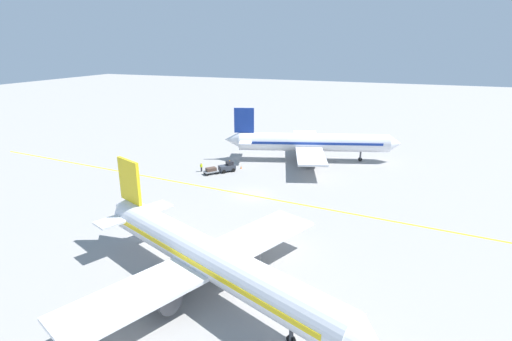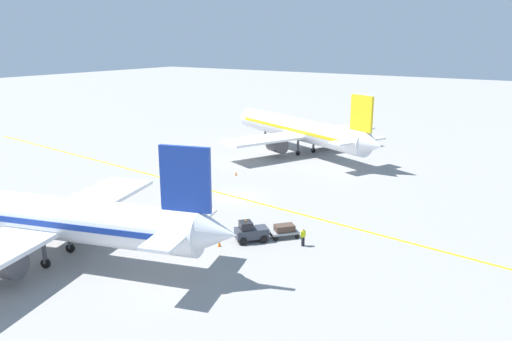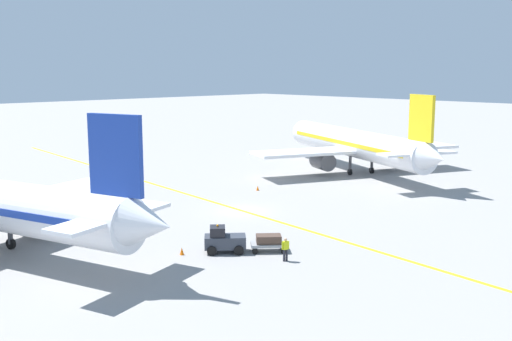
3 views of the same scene
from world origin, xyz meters
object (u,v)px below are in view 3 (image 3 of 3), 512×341
baggage_cart_trailing (269,241)px  ground_crew_worker (285,249)px  baggage_tug_dark (224,240)px  traffic_cone_near_nose (182,251)px  airplane_adjacent_stand (355,144)px  traffic_cone_mid_apron (258,188)px

baggage_cart_trailing → ground_crew_worker: 2.56m
baggage_tug_dark → baggage_cart_trailing: size_ratio=1.13×
baggage_cart_trailing → traffic_cone_near_nose: baggage_cart_trailing is taller
airplane_adjacent_stand → traffic_cone_mid_apron: size_ratio=61.71×
traffic_cone_near_nose → ground_crew_worker: bearing=-54.9°
airplane_adjacent_stand → traffic_cone_mid_apron: airplane_adjacent_stand is taller
traffic_cone_mid_apron → airplane_adjacent_stand: bearing=-0.7°
baggage_tug_dark → baggage_cart_trailing: (2.52, -2.12, -0.14)m
traffic_cone_near_nose → baggage_cart_trailing: bearing=-36.2°
airplane_adjacent_stand → traffic_cone_near_nose: 39.90m
ground_crew_worker → traffic_cone_near_nose: 7.59m
baggage_tug_dark → traffic_cone_near_nose: baggage_tug_dark is taller
traffic_cone_mid_apron → baggage_cart_trailing: bearing=-132.0°
baggage_cart_trailing → ground_crew_worker: size_ratio=1.72×
airplane_adjacent_stand → traffic_cone_near_nose: airplane_adjacent_stand is taller
baggage_tug_dark → ground_crew_worker: baggage_tug_dark is taller
baggage_tug_dark → traffic_cone_near_nose: (-2.60, 1.64, -0.63)m
baggage_cart_trailing → traffic_cone_mid_apron: size_ratio=5.26×
airplane_adjacent_stand → traffic_cone_mid_apron: bearing=179.3°
airplane_adjacent_stand → baggage_cart_trailing: size_ratio=11.74×
baggage_cart_trailing → airplane_adjacent_stand: bearing=27.0°
traffic_cone_near_nose → traffic_cone_mid_apron: 24.06m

